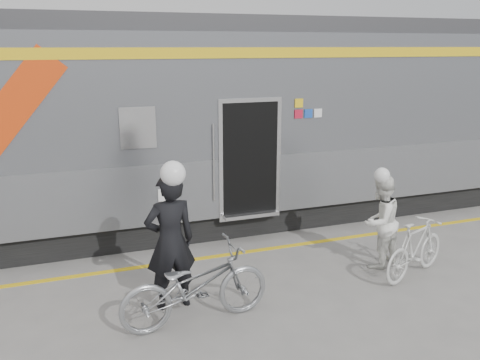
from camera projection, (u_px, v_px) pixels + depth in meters
name	position (u px, v px, depth m)	size (l,w,h in m)	color
ground	(277.00, 313.00, 6.99)	(90.00, 90.00, 0.00)	slate
train	(116.00, 127.00, 9.76)	(24.00, 3.17, 4.10)	black
safety_strip	(227.00, 255.00, 8.94)	(24.00, 0.12, 0.01)	gold
man	(170.00, 242.00, 6.95)	(0.71, 0.46, 1.94)	black
bicycle_left	(195.00, 286.00, 6.63)	(0.71, 2.03, 1.07)	#93969A
woman	(380.00, 222.00, 8.33)	(0.75, 0.59, 1.55)	white
bicycle_right	(415.00, 249.00, 8.01)	(0.44, 1.56, 0.94)	silver
helmet_man	(167.00, 161.00, 6.66)	(0.34, 0.34, 0.34)	white
helmet_woman	(384.00, 168.00, 8.10)	(0.25, 0.25, 0.25)	white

